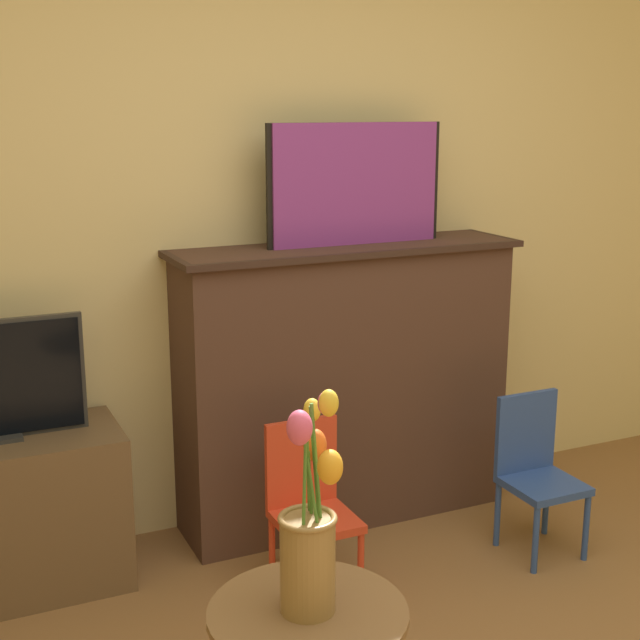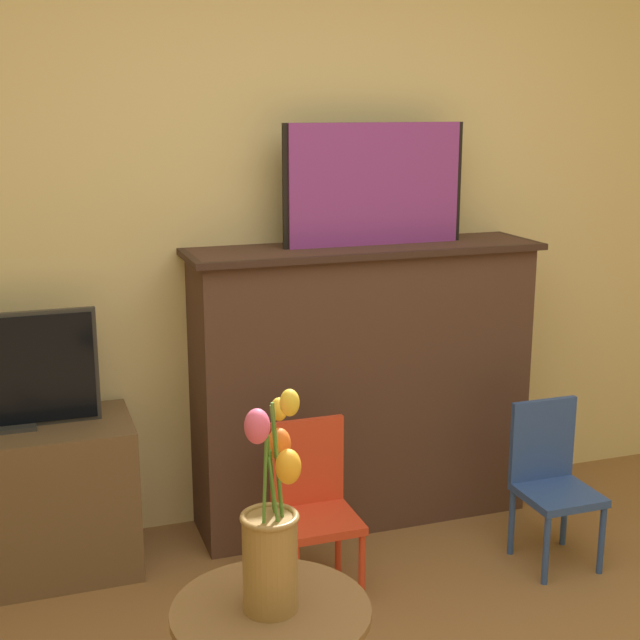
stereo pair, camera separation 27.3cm
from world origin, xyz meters
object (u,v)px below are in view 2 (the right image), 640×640
Objects in this scene: chair_red at (313,500)px; chair_blue at (551,475)px; vase_tulips at (272,534)px; painting at (375,184)px.

chair_blue is (0.93, -0.09, 0.00)m from chair_red.
chair_blue is 1.66m from vase_tulips.
vase_tulips reaches higher than chair_blue.
painting is 1.81m from vase_tulips.
chair_red is 1.00× the size of chair_blue.
chair_blue is at bearing -5.59° from chair_red.
chair_red is 0.93m from chair_blue.
vase_tulips is at bearing -147.24° from chair_blue.
painting reaches higher than chair_blue.
painting is 1.22× the size of chair_blue.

